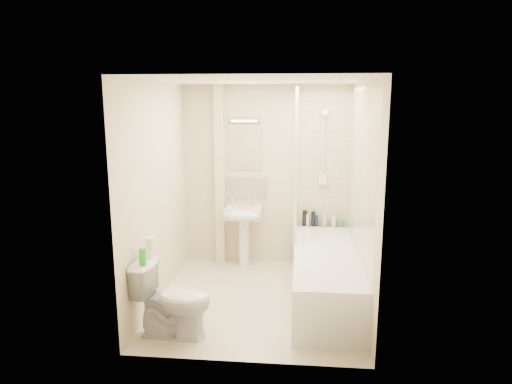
# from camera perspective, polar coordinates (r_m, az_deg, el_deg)

# --- Properties ---
(floor) EXTENTS (2.50, 2.50, 0.00)m
(floor) POSITION_cam_1_polar(r_m,az_deg,el_deg) (5.27, 0.19, -13.26)
(floor) COLOR beige
(floor) RESTS_ON ground
(wall_back) EXTENTS (2.20, 0.02, 2.40)m
(wall_back) POSITION_cam_1_polar(r_m,az_deg,el_deg) (6.11, 1.29, 2.03)
(wall_back) COLOR beige
(wall_back) RESTS_ON ground
(wall_left) EXTENTS (0.02, 2.50, 2.40)m
(wall_left) POSITION_cam_1_polar(r_m,az_deg,el_deg) (5.11, -12.18, -0.14)
(wall_left) COLOR beige
(wall_left) RESTS_ON ground
(wall_right) EXTENTS (0.02, 2.50, 2.40)m
(wall_right) POSITION_cam_1_polar(r_m,az_deg,el_deg) (4.91, 13.08, -0.65)
(wall_right) COLOR beige
(wall_right) RESTS_ON ground
(ceiling) EXTENTS (2.20, 2.50, 0.02)m
(ceiling) POSITION_cam_1_polar(r_m,az_deg,el_deg) (4.79, 0.21, 13.80)
(ceiling) COLOR white
(ceiling) RESTS_ON wall_back
(tile_back) EXTENTS (0.70, 0.01, 1.75)m
(tile_back) POSITION_cam_1_polar(r_m,az_deg,el_deg) (6.06, 8.40, 3.98)
(tile_back) COLOR beige
(tile_back) RESTS_ON wall_back
(tile_right) EXTENTS (0.01, 2.10, 1.75)m
(tile_right) POSITION_cam_1_polar(r_m,az_deg,el_deg) (4.93, 12.97, 2.07)
(tile_right) COLOR beige
(tile_right) RESTS_ON wall_right
(pipe_boxing) EXTENTS (0.12, 0.12, 2.40)m
(pipe_boxing) POSITION_cam_1_polar(r_m,az_deg,el_deg) (6.13, -4.54, 2.03)
(pipe_boxing) COLOR beige
(pipe_boxing) RESTS_ON ground
(splashback) EXTENTS (0.60, 0.02, 0.30)m
(splashback) POSITION_cam_1_polar(r_m,az_deg,el_deg) (6.16, -1.37, 0.50)
(splashback) COLOR beige
(splashback) RESTS_ON wall_back
(mirror) EXTENTS (0.46, 0.01, 0.60)m
(mirror) POSITION_cam_1_polar(r_m,az_deg,el_deg) (6.08, -1.39, 5.59)
(mirror) COLOR white
(mirror) RESTS_ON wall_back
(strip_light) EXTENTS (0.42, 0.07, 0.07)m
(strip_light) POSITION_cam_1_polar(r_m,az_deg,el_deg) (6.03, -1.44, 9.07)
(strip_light) COLOR silver
(strip_light) RESTS_ON wall_back
(bathtub) EXTENTS (0.70, 2.10, 0.55)m
(bathtub) POSITION_cam_1_polar(r_m,az_deg,el_deg) (5.21, 8.64, -10.27)
(bathtub) COLOR white
(bathtub) RESTS_ON ground
(shower_screen) EXTENTS (0.04, 0.92, 1.80)m
(shower_screen) POSITION_cam_1_polar(r_m,az_deg,el_deg) (5.61, 5.04, 3.71)
(shower_screen) COLOR white
(shower_screen) RESTS_ON bathtub
(shower_fixture) EXTENTS (0.10, 0.16, 0.99)m
(shower_fixture) POSITION_cam_1_polar(r_m,az_deg,el_deg) (6.00, 8.43, 5.07)
(shower_fixture) COLOR white
(shower_fixture) RESTS_ON wall_back
(pedestal_sink) EXTENTS (0.48, 0.45, 0.92)m
(pedestal_sink) POSITION_cam_1_polar(r_m,az_deg,el_deg) (6.03, -1.61, -3.49)
(pedestal_sink) COLOR white
(pedestal_sink) RESTS_ON ground
(bottle_black_a) EXTENTS (0.07, 0.07, 0.21)m
(bottle_black_a) POSITION_cam_1_polar(r_m,az_deg,el_deg) (6.13, 6.11, -3.24)
(bottle_black_a) COLOR black
(bottle_black_a) RESTS_ON bathtub
(bottle_white_a) EXTENTS (0.05, 0.05, 0.15)m
(bottle_white_a) POSITION_cam_1_polar(r_m,az_deg,el_deg) (6.13, 6.38, -3.49)
(bottle_white_a) COLOR white
(bottle_white_a) RESTS_ON bathtub
(bottle_black_b) EXTENTS (0.06, 0.06, 0.19)m
(bottle_black_b) POSITION_cam_1_polar(r_m,az_deg,el_deg) (6.13, 7.17, -3.32)
(bottle_black_b) COLOR black
(bottle_black_b) RESTS_ON bathtub
(bottle_blue) EXTENTS (0.05, 0.05, 0.14)m
(bottle_blue) POSITION_cam_1_polar(r_m,az_deg,el_deg) (6.14, 7.58, -3.57)
(bottle_blue) COLOR navy
(bottle_blue) RESTS_ON bathtub
(bottle_cream) EXTENTS (0.05, 0.05, 0.17)m
(bottle_cream) POSITION_cam_1_polar(r_m,az_deg,el_deg) (6.14, 8.57, -3.45)
(bottle_cream) COLOR beige
(bottle_cream) RESTS_ON bathtub
(bottle_white_b) EXTENTS (0.06, 0.06, 0.14)m
(bottle_white_b) POSITION_cam_1_polar(r_m,az_deg,el_deg) (6.15, 9.71, -3.60)
(bottle_white_b) COLOR white
(bottle_white_b) RESTS_ON bathtub
(bottle_green) EXTENTS (0.06, 0.06, 0.09)m
(bottle_green) POSITION_cam_1_polar(r_m,az_deg,el_deg) (6.17, 10.52, -3.84)
(bottle_green) COLOR green
(bottle_green) RESTS_ON bathtub
(toilet) EXTENTS (0.49, 0.76, 0.73)m
(toilet) POSITION_cam_1_polar(r_m,az_deg,el_deg) (4.48, -10.30, -13.01)
(toilet) COLOR white
(toilet) RESTS_ON ground
(toilet_roll_lower) EXTENTS (0.11, 0.11, 0.10)m
(toilet_roll_lower) POSITION_cam_1_polar(r_m,az_deg,el_deg) (4.50, -13.42, -7.33)
(toilet_roll_lower) COLOR white
(toilet_roll_lower) RESTS_ON toilet
(toilet_roll_upper) EXTENTS (0.10, 0.10, 0.11)m
(toilet_roll_upper) POSITION_cam_1_polar(r_m,az_deg,el_deg) (4.44, -13.05, -6.18)
(toilet_roll_upper) COLOR white
(toilet_roll_upper) RESTS_ON toilet_roll_lower
(green_bottle) EXTENTS (0.06, 0.06, 0.16)m
(green_bottle) POSITION_cam_1_polar(r_m,az_deg,el_deg) (4.30, -14.01, -7.86)
(green_bottle) COLOR green
(green_bottle) RESTS_ON toilet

